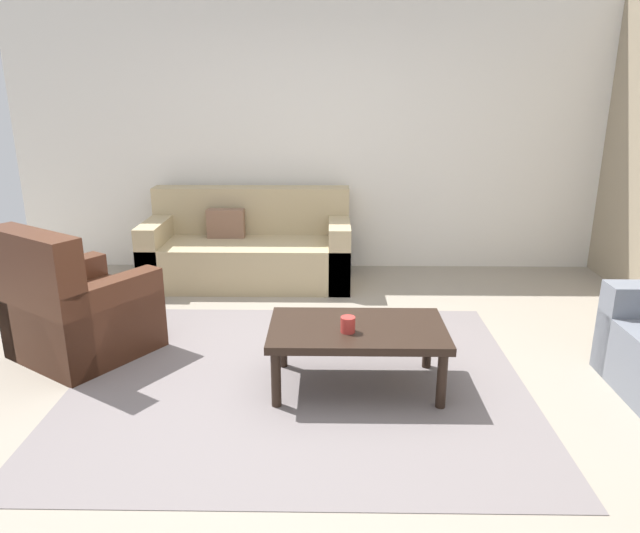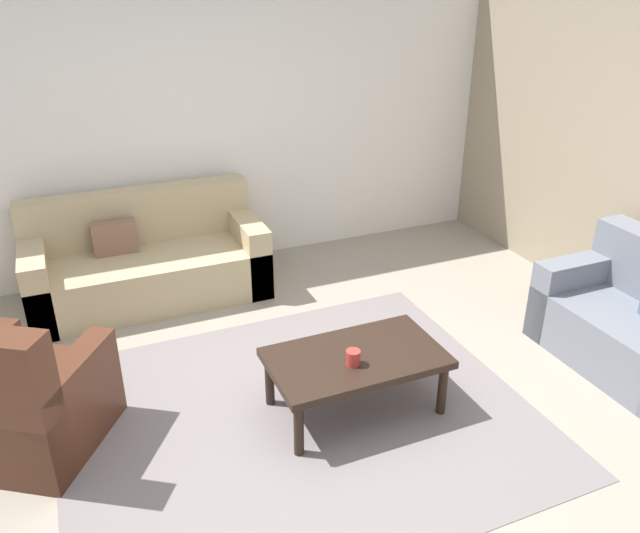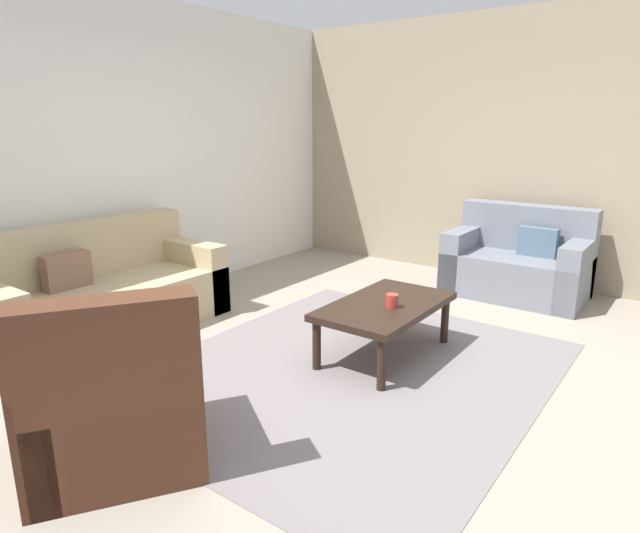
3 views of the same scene
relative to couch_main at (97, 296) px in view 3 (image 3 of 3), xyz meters
name	(u,v)px [view 3 (image 3 of 3)]	position (x,y,z in m)	size (l,w,h in m)	color
ground_plane	(349,370)	(0.58, -2.10, -0.30)	(8.00, 8.00, 0.00)	gray
rear_partition	(112,154)	(0.58, 0.50, 1.10)	(6.00, 0.12, 2.80)	silver
stone_feature_panel	(506,149)	(3.58, -2.10, 1.10)	(0.12, 5.20, 2.80)	gray
area_rug	(349,370)	(0.58, -2.10, -0.29)	(2.91, 2.47, 0.01)	slate
couch_main	(97,296)	(0.00, 0.00, 0.00)	(1.95, 0.89, 0.88)	tan
couch_loveseat	(519,264)	(3.07, -2.50, 0.01)	(0.80, 1.30, 0.88)	slate
armchair_leather	(114,410)	(-1.01, -1.76, 0.01)	(1.11, 1.11, 0.95)	#4C2819
coffee_table	(385,309)	(0.96, -2.17, 0.06)	(1.10, 0.64, 0.41)	black
cup	(392,301)	(0.89, -2.25, 0.16)	(0.09, 0.09, 0.10)	#B2332D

